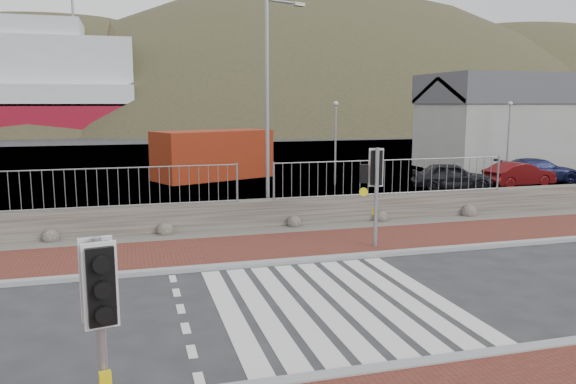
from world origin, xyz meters
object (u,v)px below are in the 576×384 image
object	(u,v)px
streetlight	(270,98)
car_a	(452,176)
shipping_container	(213,155)
traffic_signal_near	(100,301)
traffic_signal_far	(375,176)
car_c	(538,170)
car_b	(519,174)

from	to	relation	value
streetlight	car_a	distance (m)	11.61
streetlight	shipping_container	bearing A→B (deg)	70.37
traffic_signal_near	shipping_container	size ratio (longest dim) A/B	0.41
traffic_signal_far	car_c	xyz separation A→B (m)	(13.78, 10.13, -1.43)
shipping_container	car_a	world-z (taller)	shipping_container
traffic_signal_near	shipping_container	bearing A→B (deg)	67.79
streetlight	car_a	xyz separation A→B (m)	(9.98, 4.76, -3.54)
traffic_signal_near	streetlight	xyz separation A→B (m)	(4.97, 12.09, 2.33)
traffic_signal_far	streetlight	distance (m)	5.24
car_a	car_b	distance (m)	3.65
traffic_signal_near	car_b	bearing A→B (deg)	30.94
traffic_signal_near	traffic_signal_far	distance (m)	10.25
traffic_signal_near	car_a	size ratio (longest dim) A/B	0.69
traffic_signal_near	streetlight	distance (m)	13.28
car_c	traffic_signal_near	bearing A→B (deg)	139.95
traffic_signal_near	car_a	world-z (taller)	traffic_signal_near
traffic_signal_far	car_a	world-z (taller)	traffic_signal_far
streetlight	car_c	size ratio (longest dim) A/B	1.75
traffic_signal_far	streetlight	bearing A→B (deg)	-53.71
shipping_container	car_a	size ratio (longest dim) A/B	1.67
shipping_container	car_c	xyz separation A→B (m)	(15.88, -5.99, -0.68)
traffic_signal_far	car_b	size ratio (longest dim) A/B	0.78
traffic_signal_far	shipping_container	world-z (taller)	traffic_signal_far
traffic_signal_far	traffic_signal_near	bearing A→B (deg)	62.25
car_b	streetlight	bearing A→B (deg)	102.79
traffic_signal_far	shipping_container	size ratio (longest dim) A/B	0.45
traffic_signal_near	traffic_signal_far	size ratio (longest dim) A/B	0.91
shipping_container	car_b	world-z (taller)	shipping_container
traffic_signal_far	streetlight	xyz separation A→B (m)	(-1.83, 4.43, 2.13)
car_c	streetlight	bearing A→B (deg)	119.18
streetlight	car_c	distance (m)	17.00
streetlight	car_a	world-z (taller)	streetlight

